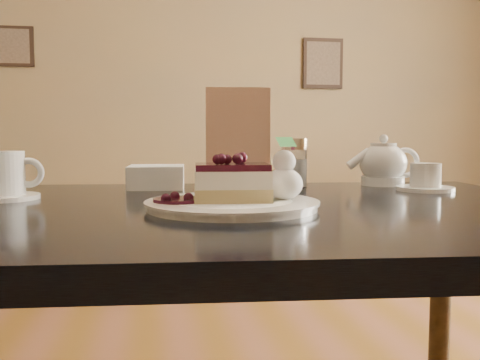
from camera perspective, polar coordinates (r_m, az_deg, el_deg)
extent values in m
cube|color=#9F7F4B|center=(5.83, -8.64, 11.56)|extent=(8.00, 0.02, 3.00)
cube|color=black|center=(5.99, -23.54, 12.97)|extent=(0.50, 0.03, 0.40)
cube|color=black|center=(6.12, 8.85, 12.19)|extent=(0.45, 0.03, 0.55)
cube|color=black|center=(0.85, -1.06, -3.93)|extent=(1.19, 0.85, 0.04)
cylinder|color=#483116|center=(1.38, 20.47, -15.96)|extent=(0.05, 0.05, 0.67)
cylinder|color=white|center=(0.80, -0.84, -2.70)|extent=(0.26, 0.26, 0.01)
cube|color=tan|center=(0.80, -0.84, -1.54)|extent=(0.12, 0.09, 0.02)
cube|color=silver|center=(0.80, -0.84, 0.14)|extent=(0.12, 0.09, 0.03)
cube|color=black|center=(0.80, -0.85, 1.42)|extent=(0.12, 0.09, 0.01)
ellipsoid|color=white|center=(0.82, 4.71, -0.43)|extent=(0.06, 0.06, 0.05)
cylinder|color=black|center=(0.80, -6.58, -2.15)|extent=(0.08, 0.08, 0.01)
cylinder|color=white|center=(1.01, -23.97, -1.67)|extent=(0.12, 0.12, 0.01)
cylinder|color=white|center=(1.01, -24.05, 0.69)|extent=(0.08, 0.08, 0.08)
torus|color=white|center=(1.00, -21.62, 0.73)|extent=(0.05, 0.01, 0.05)
cylinder|color=white|center=(1.13, 19.15, -0.87)|extent=(0.11, 0.11, 0.01)
cylinder|color=white|center=(1.13, 19.19, 0.52)|extent=(0.06, 0.06, 0.05)
ellipsoid|color=white|center=(1.22, 15.02, 1.53)|extent=(0.10, 0.10, 0.09)
cylinder|color=white|center=(1.22, 15.07, 3.88)|extent=(0.06, 0.06, 0.01)
cylinder|color=white|center=(1.19, 11.87, 1.51)|extent=(0.06, 0.02, 0.05)
cube|color=#D2AE8A|center=(1.11, -0.22, 4.46)|extent=(0.13, 0.04, 0.21)
cylinder|color=white|center=(1.13, 5.82, 1.21)|extent=(0.05, 0.05, 0.08)
cylinder|color=silver|center=(1.13, 5.84, 3.84)|extent=(0.06, 0.06, 0.02)
cube|color=white|center=(1.13, -8.92, 0.34)|extent=(0.12, 0.12, 0.05)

